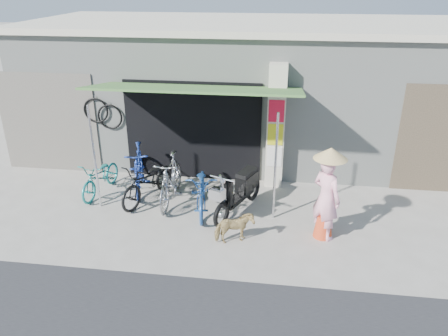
# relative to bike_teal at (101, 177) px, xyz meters

# --- Properties ---
(ground) EXTENTS (80.00, 80.00, 0.00)m
(ground) POSITION_rel_bike_teal_xyz_m (3.20, -1.38, -0.43)
(ground) COLOR #A19C91
(ground) RESTS_ON ground
(bicycle_shop) EXTENTS (12.30, 5.30, 3.66)m
(bicycle_shop) POSITION_rel_bike_teal_xyz_m (3.20, 3.71, 1.41)
(bicycle_shop) COLOR #AAB0A7
(bicycle_shop) RESTS_ON ground
(shop_pillar) EXTENTS (0.42, 0.44, 3.00)m
(shop_pillar) POSITION_rel_bike_teal_xyz_m (4.05, 1.06, 1.07)
(shop_pillar) COLOR beige
(shop_pillar) RESTS_ON ground
(awning) EXTENTS (4.60, 1.88, 2.72)m
(awning) POSITION_rel_bike_teal_xyz_m (2.30, 0.24, 2.09)
(awning) COLOR #3B662E
(awning) RESTS_ON ground
(neighbour_left) EXTENTS (2.60, 0.06, 2.60)m
(neighbour_left) POSITION_rel_bike_teal_xyz_m (-1.80, 1.21, 0.87)
(neighbour_left) COLOR #6B665B
(neighbour_left) RESTS_ON ground
(bike_teal) EXTENTS (0.77, 1.69, 0.85)m
(bike_teal) POSITION_rel_bike_teal_xyz_m (0.00, 0.00, 0.00)
(bike_teal) COLOR #1C807B
(bike_teal) RESTS_ON ground
(bike_blue) EXTENTS (0.96, 1.95, 1.13)m
(bike_blue) POSITION_rel_bike_teal_xyz_m (0.86, 0.27, 0.14)
(bike_blue) COLOR navy
(bike_blue) RESTS_ON ground
(bike_black) EXTENTS (1.26, 1.95, 0.97)m
(bike_black) POSITION_rel_bike_teal_xyz_m (1.24, -0.21, 0.06)
(bike_black) COLOR black
(bike_black) RESTS_ON ground
(bike_silver) EXTENTS (0.54, 1.89, 1.13)m
(bike_silver) POSITION_rel_bike_teal_xyz_m (1.77, -0.22, 0.14)
(bike_silver) COLOR #9D9EA1
(bike_silver) RESTS_ON ground
(bike_navy) EXTENTS (0.95, 1.96, 0.99)m
(bike_navy) POSITION_rel_bike_teal_xyz_m (2.54, -0.48, 0.07)
(bike_navy) COLOR #1F4C92
(bike_navy) RESTS_ON ground
(street_dog) EXTENTS (0.83, 0.62, 0.63)m
(street_dog) POSITION_rel_bike_teal_xyz_m (3.38, -1.69, -0.11)
(street_dog) COLOR tan
(street_dog) RESTS_ON ground
(moped) EXTENTS (0.97, 1.86, 1.11)m
(moped) POSITION_rel_bike_teal_xyz_m (3.35, -0.46, 0.08)
(moped) COLOR black
(moped) RESTS_ON ground
(nun) EXTENTS (0.74, 0.74, 1.91)m
(nun) POSITION_rel_bike_teal_xyz_m (5.11, -1.24, 0.51)
(nun) COLOR #FFABC1
(nun) RESTS_ON ground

